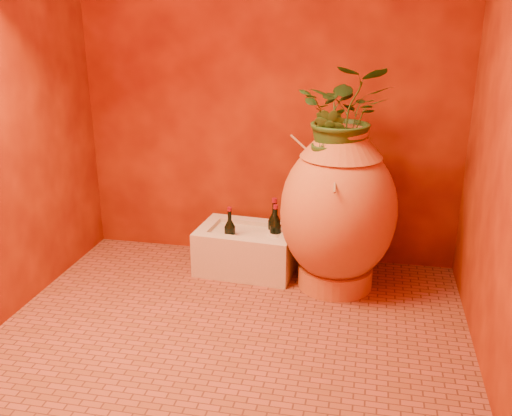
% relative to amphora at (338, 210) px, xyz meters
% --- Properties ---
extents(floor, '(2.50, 2.50, 0.00)m').
position_rel_amphora_xyz_m(floor, '(-0.50, -0.60, -0.50)').
color(floor, brown).
rests_on(floor, ground).
extents(wall_back, '(2.50, 0.02, 2.50)m').
position_rel_amphora_xyz_m(wall_back, '(-0.50, 0.40, 0.75)').
color(wall_back, '#540F04').
rests_on(wall_back, ground).
extents(amphora, '(0.84, 0.84, 1.00)m').
position_rel_amphora_xyz_m(amphora, '(0.00, 0.00, 0.00)').
color(amphora, '#B16931').
rests_on(amphora, floor).
extents(stone_basin, '(0.65, 0.47, 0.29)m').
position_rel_amphora_xyz_m(stone_basin, '(-0.58, 0.11, -0.36)').
color(stone_basin, beige).
rests_on(stone_basin, floor).
extents(wine_bottle_a, '(0.08, 0.08, 0.31)m').
position_rel_amphora_xyz_m(wine_bottle_a, '(-0.39, 0.09, -0.22)').
color(wine_bottle_a, black).
rests_on(wine_bottle_a, stone_basin).
extents(wine_bottle_b, '(0.08, 0.08, 0.34)m').
position_rel_amphora_xyz_m(wine_bottle_b, '(-0.41, 0.12, -0.21)').
color(wine_bottle_b, black).
rests_on(wine_bottle_b, stone_basin).
extents(wine_bottle_c, '(0.07, 0.07, 0.30)m').
position_rel_amphora_xyz_m(wine_bottle_c, '(-0.68, 0.02, -0.23)').
color(wine_bottle_c, black).
rests_on(wine_bottle_c, stone_basin).
extents(wall_tap, '(0.08, 0.17, 0.19)m').
position_rel_amphora_xyz_m(wall_tap, '(-0.10, 0.31, 0.35)').
color(wall_tap, '#A47E26').
rests_on(wall_tap, wall_back).
extents(plant_main, '(0.53, 0.46, 0.58)m').
position_rel_amphora_xyz_m(plant_main, '(0.01, 0.02, 0.57)').
color(plant_main, '#244D1B').
rests_on(plant_main, amphora).
extents(plant_side, '(0.27, 0.26, 0.38)m').
position_rel_amphora_xyz_m(plant_side, '(-0.07, -0.08, 0.44)').
color(plant_side, '#244D1B').
rests_on(plant_side, amphora).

